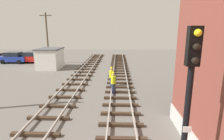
{
  "coord_description": "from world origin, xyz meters",
  "views": [
    {
      "loc": [
        1.17,
        -3.62,
        5.23
      ],
      "look_at": [
        0.73,
        9.69,
        2.18
      ],
      "focal_mm": 28.38,
      "sensor_mm": 36.0,
      "label": 1
    }
  ],
  "objects": [
    {
      "name": "track_worker_distant",
      "position": [
        0.81,
        10.43,
        0.93
      ],
      "size": [
        0.4,
        0.4,
        1.87
      ],
      "color": "#262D4C",
      "rests_on": "ground"
    },
    {
      "name": "parked_car_red",
      "position": [
        -12.5,
        23.93,
        0.9
      ],
      "size": [
        4.2,
        2.04,
        1.76
      ],
      "color": "red",
      "rests_on": "ground"
    },
    {
      "name": "control_hut",
      "position": [
        -8.12,
        20.12,
        1.39
      ],
      "size": [
        3.0,
        3.8,
        2.76
      ],
      "color": "silver",
      "rests_on": "ground"
    },
    {
      "name": "utility_pole_far",
      "position": [
        -9.6,
        23.4,
        4.03
      ],
      "size": [
        1.8,
        0.24,
        7.68
      ],
      "color": "brown",
      "rests_on": "ground"
    },
    {
      "name": "track_worker_foreground",
      "position": [
        0.6,
        12.44,
        0.93
      ],
      "size": [
        0.4,
        0.4,
        1.87
      ],
      "color": "#262D4C",
      "rests_on": "ground"
    },
    {
      "name": "signal_mast",
      "position": [
        3.25,
        1.31,
        3.35
      ],
      "size": [
        0.36,
        0.4,
        5.33
      ],
      "color": "black",
      "rests_on": "ground"
    },
    {
      "name": "parked_car_blue",
      "position": [
        -15.39,
        23.68,
        0.9
      ],
      "size": [
        4.2,
        2.04,
        1.76
      ],
      "color": "#23389E",
      "rests_on": "ground"
    }
  ]
}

